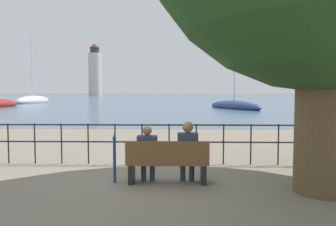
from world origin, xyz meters
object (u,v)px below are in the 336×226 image
at_px(park_bench, 167,163).
at_px(closed_umbrella, 114,155).
at_px(sailboat_0, 33,101).
at_px(seated_person_left, 147,151).
at_px(sailboat_1, 324,102).
at_px(harbor_lighthouse, 95,72).
at_px(seated_person_right, 188,149).
at_px(sailboat_3, 234,106).

distance_m(park_bench, closed_umbrella, 1.10).
distance_m(park_bench, sailboat_0, 48.09).
bearing_deg(seated_person_left, sailboat_1, 61.72).
bearing_deg(closed_umbrella, park_bench, -2.92).
height_order(sailboat_0, sailboat_1, sailboat_0).
bearing_deg(closed_umbrella, sailboat_1, 61.00).
xyz_separation_m(park_bench, seated_person_left, (-0.41, 0.08, 0.22)).
height_order(closed_umbrella, sailboat_0, sailboat_0).
relative_size(closed_umbrella, harbor_lighthouse, 0.06).
height_order(park_bench, seated_person_right, seated_person_right).
bearing_deg(seated_person_right, seated_person_left, 179.71).
height_order(seated_person_right, harbor_lighthouse, harbor_lighthouse).
bearing_deg(closed_umbrella, harbor_lighthouse, 104.03).
distance_m(closed_umbrella, sailboat_1, 47.01).
bearing_deg(sailboat_3, park_bench, -126.54).
bearing_deg(sailboat_0, seated_person_right, -54.82).
bearing_deg(harbor_lighthouse, sailboat_0, -83.93).
height_order(seated_person_left, sailboat_0, sailboat_0).
bearing_deg(sailboat_1, seated_person_left, -96.97).
bearing_deg(sailboat_3, harbor_lighthouse, 89.18).
relative_size(park_bench, sailboat_1, 0.21).
height_order(seated_person_left, closed_umbrella, seated_person_left).
xyz_separation_m(seated_person_left, closed_umbrella, (-0.68, -0.02, -0.08)).
distance_m(closed_umbrella, sailboat_0, 47.56).
xyz_separation_m(park_bench, seated_person_right, (0.41, 0.07, 0.28)).
bearing_deg(closed_umbrella, sailboat_0, 115.60).
relative_size(closed_umbrella, sailboat_3, 0.08).
height_order(park_bench, sailboat_3, sailboat_3).
bearing_deg(harbor_lighthouse, park_bench, -75.45).
distance_m(park_bench, sailboat_1, 46.54).
distance_m(sailboat_3, harbor_lighthouse, 90.99).
height_order(seated_person_right, sailboat_0, sailboat_0).
xyz_separation_m(park_bench, closed_umbrella, (-1.09, 0.06, 0.15)).
relative_size(sailboat_1, sailboat_3, 0.64).
xyz_separation_m(seated_person_left, sailboat_1, (22.11, 41.10, -0.40)).
relative_size(park_bench, closed_umbrella, 1.63).
distance_m(sailboat_0, sailboat_1, 43.38).
height_order(sailboat_0, harbor_lighthouse, harbor_lighthouse).
distance_m(sailboat_0, sailboat_3, 31.72).
bearing_deg(sailboat_1, park_bench, -96.47).
height_order(sailboat_1, sailboat_3, sailboat_3).
bearing_deg(sailboat_1, closed_umbrella, -97.68).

